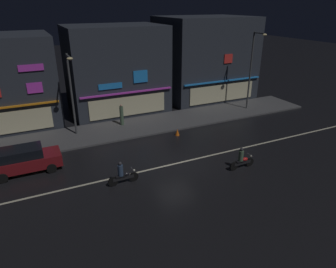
# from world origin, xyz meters

# --- Properties ---
(ground_plane) EXTENTS (140.00, 140.00, 0.00)m
(ground_plane) POSITION_xyz_m (0.00, 0.00, 0.00)
(ground_plane) COLOR black
(lane_divider_stripe) EXTENTS (33.09, 0.16, 0.01)m
(lane_divider_stripe) POSITION_xyz_m (0.00, 0.00, 0.01)
(lane_divider_stripe) COLOR beige
(lane_divider_stripe) RESTS_ON ground
(sidewalk_far) EXTENTS (34.83, 4.50, 0.14)m
(sidewalk_far) POSITION_xyz_m (0.00, 7.41, 0.07)
(sidewalk_far) COLOR #4C4C4F
(sidewalk_far) RESTS_ON ground
(storefront_left_block) EXTENTS (9.75, 7.96, 8.80)m
(storefront_left_block) POSITION_xyz_m (10.45, 13.56, 4.40)
(storefront_left_block) COLOR #2D333D
(storefront_left_block) RESTS_ON ground
(storefront_right_block) EXTENTS (9.10, 6.82, 8.24)m
(storefront_right_block) POSITION_xyz_m (0.00, 12.99, 4.11)
(storefront_right_block) COLOR #2D333D
(storefront_right_block) RESTS_ON ground
(streetlamp_mid) EXTENTS (0.44, 1.64, 6.50)m
(streetlamp_mid) POSITION_xyz_m (-5.14, 7.69, 4.02)
(streetlamp_mid) COLOR #47494C
(streetlamp_mid) RESTS_ON sidewalk_far
(streetlamp_east) EXTENTS (0.44, 1.64, 7.52)m
(streetlamp_east) POSITION_xyz_m (11.86, 7.00, 4.55)
(streetlamp_east) COLOR #47494C
(streetlamp_east) RESTS_ON sidewalk_far
(pedestrian_on_sidewalk) EXTENTS (0.33, 0.33, 1.90)m
(pedestrian_on_sidewalk) POSITION_xyz_m (-1.11, 8.25, 1.03)
(pedestrian_on_sidewalk) COLOR #4C664C
(pedestrian_on_sidewalk) RESTS_ON sidewalk_far
(parked_car_near_kerb) EXTENTS (4.30, 1.98, 1.67)m
(parked_car_near_kerb) POSITION_xyz_m (-9.17, 3.27, 0.87)
(parked_car_near_kerb) COLOR maroon
(parked_car_near_kerb) RESTS_ON ground
(motorcycle_lead) EXTENTS (1.90, 0.60, 1.52)m
(motorcycle_lead) POSITION_xyz_m (3.68, -2.43, 0.63)
(motorcycle_lead) COLOR black
(motorcycle_lead) RESTS_ON ground
(motorcycle_following) EXTENTS (1.90, 0.60, 1.52)m
(motorcycle_following) POSITION_xyz_m (-3.97, -0.87, 0.63)
(motorcycle_following) COLOR black
(motorcycle_following) RESTS_ON ground
(traffic_cone) EXTENTS (0.36, 0.36, 0.55)m
(traffic_cone) POSITION_xyz_m (2.39, 4.31, 0.28)
(traffic_cone) COLOR orange
(traffic_cone) RESTS_ON ground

